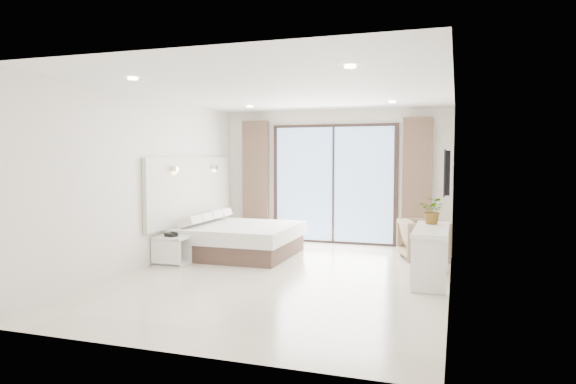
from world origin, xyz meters
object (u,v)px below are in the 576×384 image
object	(u,v)px
nightstand	(172,250)
console_desk	(431,243)
bed	(238,239)
armchair	(424,238)

from	to	relation	value
nightstand	console_desk	distance (m)	4.08
bed	console_desk	bearing A→B (deg)	-15.69
armchair	console_desk	bearing A→B (deg)	166.87
bed	nightstand	xyz separation A→B (m)	(-0.69, -1.09, -0.05)
armchair	bed	bearing A→B (deg)	81.02
bed	nightstand	distance (m)	1.29
bed	console_desk	world-z (taller)	console_desk
console_desk	nightstand	bearing A→B (deg)	-177.94
nightstand	armchair	bearing A→B (deg)	23.32
nightstand	console_desk	bearing A→B (deg)	1.49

